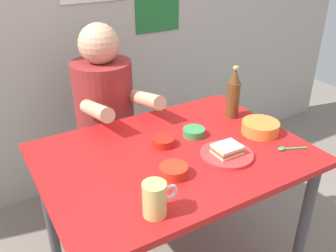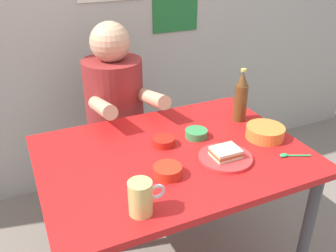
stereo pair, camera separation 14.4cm
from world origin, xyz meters
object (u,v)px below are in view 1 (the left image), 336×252
object	(u,v)px
beer_mug	(155,199)
sauce_bowl_chili	(174,170)
plate_orange	(227,154)
dining_table	(174,170)
beer_bottle	(233,95)
sandwich	(227,149)
person_seated	(104,99)
stool	(109,163)

from	to	relation	value
beer_mug	sauce_bowl_chili	bearing A→B (deg)	43.27
beer_mug	plate_orange	bearing A→B (deg)	20.59
dining_table	sauce_bowl_chili	xyz separation A→B (m)	(-0.09, -0.14, 0.12)
sauce_bowl_chili	beer_bottle	bearing A→B (deg)	28.87
sauce_bowl_chili	plate_orange	bearing A→B (deg)	1.22
dining_table	sandwich	xyz separation A→B (m)	(0.17, -0.14, 0.13)
plate_orange	sauce_bowl_chili	distance (m)	0.26
sandwich	beer_mug	distance (m)	0.45
person_seated	beer_bottle	size ratio (longest dim) A/B	2.75
dining_table	plate_orange	bearing A→B (deg)	-39.04
plate_orange	beer_bottle	bearing A→B (deg)	47.42
plate_orange	beer_mug	xyz separation A→B (m)	(-0.42, -0.16, 0.05)
dining_table	stool	bearing A→B (deg)	95.67
dining_table	plate_orange	distance (m)	0.24
person_seated	beer_mug	size ratio (longest dim) A/B	5.71
sandwich	beer_bottle	xyz separation A→B (m)	(0.26, 0.28, 0.09)
person_seated	sandwich	bearing A→B (deg)	-72.93
dining_table	beer_mug	world-z (taller)	beer_mug
person_seated	sauce_bowl_chili	distance (m)	0.76
person_seated	beer_bottle	distance (m)	0.69
beer_bottle	person_seated	bearing A→B (deg)	135.66
sandwich	sauce_bowl_chili	distance (m)	0.26
dining_table	beer_bottle	xyz separation A→B (m)	(0.43, 0.14, 0.21)
dining_table	plate_orange	world-z (taller)	plate_orange
person_seated	sauce_bowl_chili	world-z (taller)	person_seated
stool	beer_mug	distance (m)	1.05
person_seated	beer_mug	world-z (taller)	person_seated
plate_orange	sauce_bowl_chili	size ratio (longest dim) A/B	2.00
stool	person_seated	distance (m)	0.42
stool	plate_orange	xyz separation A→B (m)	(0.23, -0.77, 0.40)
stool	sauce_bowl_chili	bearing A→B (deg)	-92.02
beer_mug	beer_bottle	distance (m)	0.81
person_seated	sauce_bowl_chili	size ratio (longest dim) A/B	6.54
sandwich	sauce_bowl_chili	size ratio (longest dim) A/B	1.00
sandwich	plate_orange	bearing A→B (deg)	0.00
person_seated	stool	bearing A→B (deg)	90.00
stool	person_seated	size ratio (longest dim) A/B	0.63
person_seated	beer_mug	bearing A→B (deg)	-101.72
person_seated	dining_table	bearing A→B (deg)	-84.23
plate_orange	beer_bottle	distance (m)	0.39
stool	beer_bottle	size ratio (longest dim) A/B	1.72
dining_table	beer_mug	xyz separation A→B (m)	(-0.25, -0.30, 0.15)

